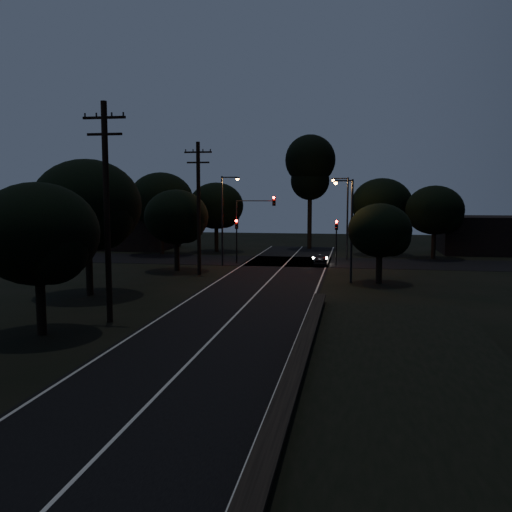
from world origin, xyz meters
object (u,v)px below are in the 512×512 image
(utility_pole_far, at_px, (199,206))
(car, at_px, (320,260))
(tall_pine, at_px, (310,167))
(signal_mast, at_px, (254,217))
(utility_pole_mid, at_px, (107,209))
(signal_right, at_px, (336,234))
(streetlight_c, at_px, (349,223))
(streetlight_b, at_px, (345,213))
(signal_left, at_px, (237,233))
(streetlight_a, at_px, (224,214))

(utility_pole_far, distance_m, car, 12.86)
(tall_pine, relative_size, signal_mast, 2.12)
(utility_pole_mid, distance_m, signal_right, 27.30)
(car, bearing_deg, utility_pole_mid, 65.22)
(car, bearing_deg, tall_pine, -86.12)
(signal_mast, distance_m, streetlight_c, 13.28)
(utility_pole_mid, height_order, signal_mast, utility_pole_mid)
(signal_mast, height_order, streetlight_b, streetlight_b)
(utility_pole_mid, height_order, signal_left, utility_pole_mid)
(signal_right, bearing_deg, utility_pole_far, -143.00)
(tall_pine, height_order, signal_right, tall_pine)
(signal_mast, height_order, streetlight_c, streetlight_c)
(tall_pine, xyz_separation_m, signal_left, (-5.60, -15.01, -6.69))
(streetlight_a, relative_size, car, 2.66)
(utility_pole_mid, height_order, signal_right, utility_pole_mid)
(signal_right, bearing_deg, car, -160.33)
(utility_pole_far, xyz_separation_m, car, (9.20, 7.49, -4.97))
(utility_pole_far, bearing_deg, signal_left, 80.06)
(streetlight_c, bearing_deg, signal_right, 97.02)
(signal_mast, distance_m, car, 7.23)
(streetlight_a, bearing_deg, signal_mast, 39.77)
(utility_pole_far, bearing_deg, streetlight_c, -9.60)
(signal_right, relative_size, signal_mast, 0.66)
(signal_right, distance_m, signal_mast, 7.66)
(tall_pine, xyz_separation_m, signal_right, (3.60, -15.01, -6.69))
(utility_pole_far, height_order, signal_mast, utility_pole_far)
(signal_left, distance_m, streetlight_b, 10.84)
(signal_left, distance_m, car, 8.15)
(signal_left, xyz_separation_m, streetlight_a, (-0.71, -1.99, 1.80))
(utility_pole_far, height_order, tall_pine, tall_pine)
(utility_pole_mid, distance_m, streetlight_b, 31.15)
(signal_right, distance_m, streetlight_b, 4.45)
(utility_pole_far, distance_m, tall_pine, 24.38)
(utility_pole_mid, xyz_separation_m, signal_right, (10.60, 24.99, -2.90))
(signal_right, height_order, signal_mast, signal_mast)
(utility_pole_mid, xyz_separation_m, signal_left, (1.40, 24.99, -2.90))
(streetlight_b, distance_m, car, 6.47)
(utility_pole_far, height_order, signal_right, utility_pole_far)
(streetlight_a, bearing_deg, streetlight_b, 29.48)
(utility_pole_mid, relative_size, streetlight_b, 1.38)
(signal_left, bearing_deg, tall_pine, 69.54)
(tall_pine, height_order, streetlight_c, tall_pine)
(tall_pine, xyz_separation_m, streetlight_b, (4.31, -11.00, -4.89))
(signal_mast, distance_m, streetlight_b, 9.15)
(utility_pole_mid, relative_size, signal_mast, 1.76)
(tall_pine, bearing_deg, car, -81.93)
(utility_pole_mid, bearing_deg, signal_right, 67.01)
(utility_pole_mid, distance_m, tall_pine, 40.78)
(tall_pine, relative_size, signal_left, 3.22)
(signal_left, xyz_separation_m, streetlight_b, (9.91, 4.01, 1.80))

